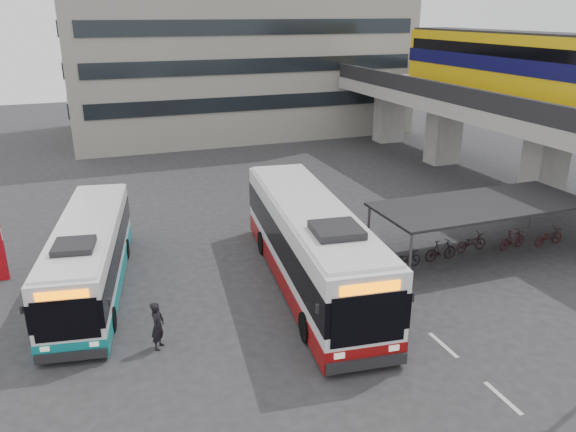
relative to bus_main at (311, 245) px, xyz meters
name	(u,v)px	position (x,y,z in m)	size (l,w,h in m)	color
ground	(340,316)	(0.05, -2.85, -1.78)	(120.00, 120.00, 0.00)	#28282B
viaduct	(511,90)	(17.05, 8.74, 4.46)	(8.00, 32.00, 9.68)	gray
bike_shelter	(479,224)	(8.55, 0.15, -0.26)	(10.00, 4.00, 2.54)	#595B60
road_markings	(443,345)	(2.55, -5.85, -1.77)	(0.15, 7.60, 0.01)	beige
bus_main	(311,245)	(0.00, 0.00, 0.00)	(4.29, 13.18, 3.83)	white
bus_teal	(90,257)	(-8.55, 2.69, -0.29)	(4.11, 11.04, 3.19)	white
pedestrian	(158,326)	(-6.64, -2.59, -0.91)	(0.63, 0.41, 1.73)	black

